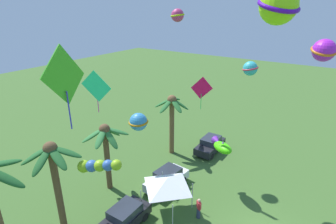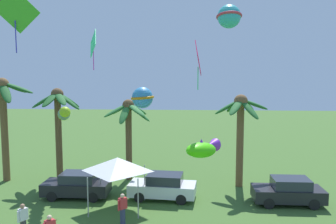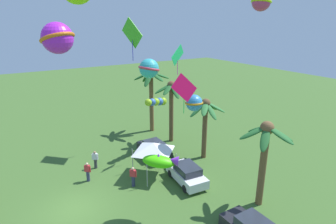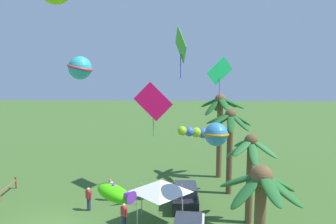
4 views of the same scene
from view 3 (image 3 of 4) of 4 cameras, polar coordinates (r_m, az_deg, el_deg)
ground_plane at (r=20.99m, az=-18.35°, el=-18.14°), size 120.00×120.00×0.00m
palm_tree_0 at (r=19.32m, az=19.16°, el=-6.30°), size 3.60×3.37×6.05m
palm_tree_1 at (r=25.08m, az=7.59°, el=-0.43°), size 3.26×3.24×5.63m
palm_tree_2 at (r=31.12m, az=-3.39°, el=5.39°), size 3.81×3.69×7.11m
palm_tree_3 at (r=28.32m, az=0.67°, el=3.11°), size 3.36×3.52×6.41m
parked_car_1 at (r=22.43m, az=3.80°, el=-12.34°), size 4.04×2.06×1.51m
parked_car_2 at (r=26.27m, az=-2.82°, el=-7.54°), size 3.91×1.75×1.51m
spectator_0 at (r=25.08m, az=-14.51°, el=-9.28°), size 0.39×0.49×1.59m
spectator_1 at (r=23.38m, az=-15.95°, el=-11.54°), size 0.42×0.44×1.59m
spectator_2 at (r=22.06m, az=-7.07°, el=-12.83°), size 0.43×0.43×1.59m
festival_tent at (r=22.65m, az=-2.93°, el=-7.10°), size 2.86×2.86×2.85m
kite_ball_0 at (r=22.30m, az=5.30°, el=1.84°), size 1.64×1.64×1.32m
kite_fish_1 at (r=17.65m, az=-1.49°, el=-9.92°), size 2.06×2.34×1.02m
kite_diamond_2 at (r=24.46m, az=1.96°, el=11.35°), size 0.80×1.74×2.61m
kite_diamond_3 at (r=26.45m, az=-7.29°, el=15.48°), size 2.67×0.82×3.85m
kite_tube_4 at (r=25.98m, az=-2.30°, el=2.08°), size 1.49×2.65×1.07m
kite_ball_5 at (r=17.50m, az=18.35°, el=20.43°), size 1.42×1.42×1.03m
kite_diamond_6 at (r=17.22m, az=3.30°, el=4.81°), size 0.36×1.84×2.55m
kite_ball_7 at (r=12.89m, az=-21.48°, el=13.76°), size 1.88×1.89×1.31m
kite_ball_9 at (r=14.34m, az=-3.86°, el=8.78°), size 1.23×1.23×0.99m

